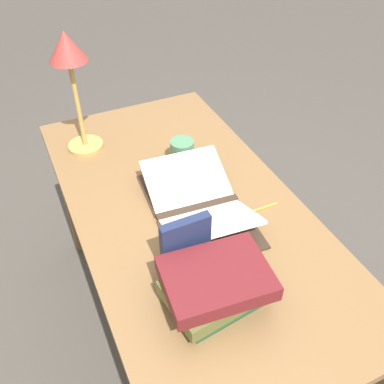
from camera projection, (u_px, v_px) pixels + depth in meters
ground_plane at (188, 325)px, 2.01m from camera, size 12.00×12.00×0.00m
reading_desk at (187, 226)px, 1.57m from camera, size 1.51×0.77×0.77m
open_book at (198, 204)px, 1.48m from camera, size 0.52×0.35×0.10m
book_stack_tall at (216, 286)px, 1.17m from camera, size 0.24×0.30×0.13m
book_standing_upright at (186, 246)px, 1.24m from camera, size 0.03×0.15×0.20m
reading_lamp at (70, 64)px, 1.54m from camera, size 0.14×0.14×0.49m
coffee_mug at (183, 152)px, 1.67m from camera, size 0.11×0.10×0.10m
pencil at (257, 210)px, 1.49m from camera, size 0.01×0.17×0.01m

